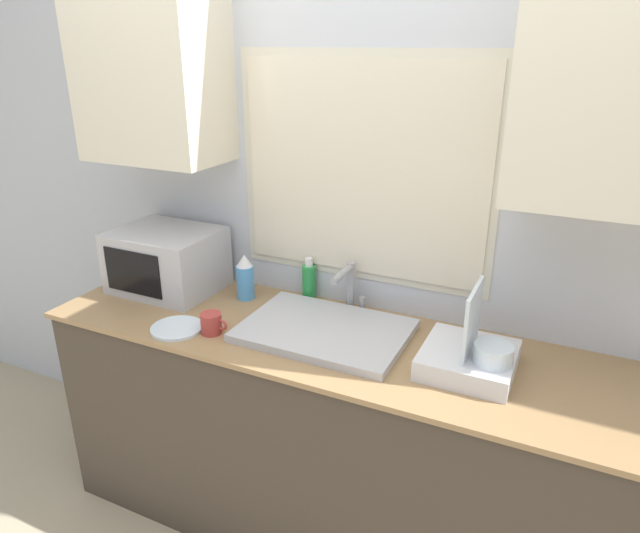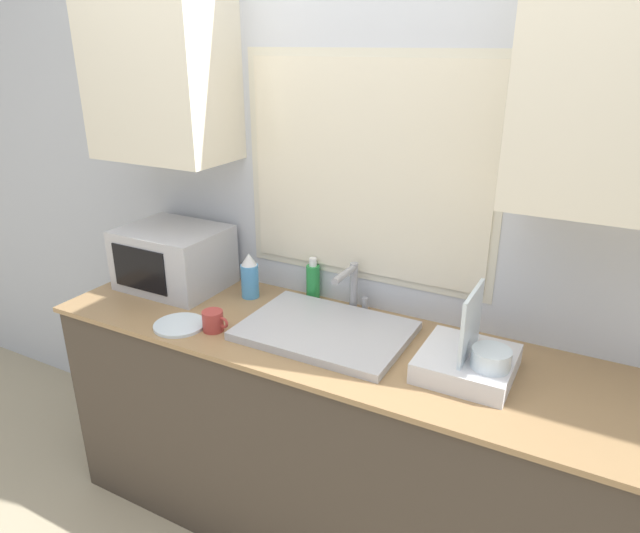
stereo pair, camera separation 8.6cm
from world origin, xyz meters
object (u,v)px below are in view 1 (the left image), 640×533
(soap_bottle, at_px, (309,281))
(dish_rack, at_px, (471,356))
(faucet, at_px, (349,284))
(spray_bottle, at_px, (245,277))
(mug_near_sink, at_px, (212,323))
(microwave, at_px, (167,260))

(soap_bottle, bearing_deg, dish_rack, -20.79)
(faucet, distance_m, soap_bottle, 0.20)
(faucet, height_order, spray_bottle, faucet)
(dish_rack, distance_m, mug_near_sink, 0.92)
(dish_rack, bearing_deg, faucet, 156.35)
(microwave, bearing_deg, soap_bottle, 15.78)
(faucet, xyz_separation_m, dish_rack, (0.52, -0.23, -0.07))
(faucet, height_order, dish_rack, dish_rack)
(dish_rack, height_order, spray_bottle, dish_rack)
(faucet, bearing_deg, dish_rack, -23.65)
(dish_rack, height_order, mug_near_sink, dish_rack)
(spray_bottle, height_order, soap_bottle, spray_bottle)
(dish_rack, height_order, soap_bottle, dish_rack)
(microwave, bearing_deg, faucet, 8.90)
(microwave, relative_size, soap_bottle, 2.39)
(spray_bottle, bearing_deg, dish_rack, -9.66)
(dish_rack, distance_m, soap_bottle, 0.77)
(microwave, distance_m, dish_rack, 1.32)
(faucet, distance_m, spray_bottle, 0.44)
(dish_rack, xyz_separation_m, mug_near_sink, (-0.90, -0.15, -0.01))
(faucet, bearing_deg, soap_bottle, 167.41)
(faucet, bearing_deg, microwave, -171.10)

